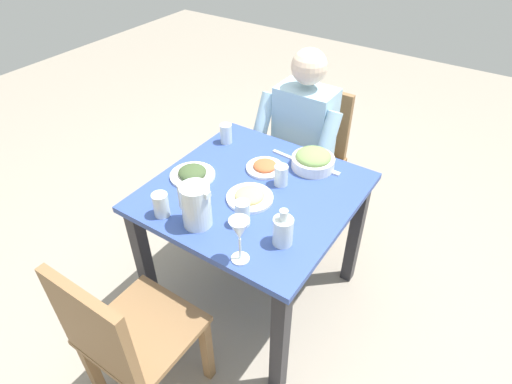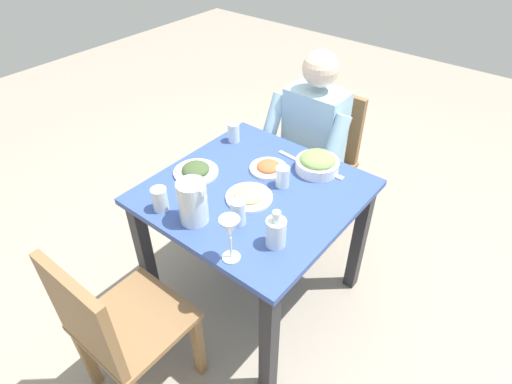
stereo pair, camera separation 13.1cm
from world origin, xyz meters
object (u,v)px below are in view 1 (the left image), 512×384
at_px(chair_far, 124,338).
at_px(water_glass_by_pitcher, 242,213).
at_px(dining_table, 254,210).
at_px(water_glass_near_left, 281,175).
at_px(salad_bowl, 313,160).
at_px(plate_rice_curry, 265,167).
at_px(water_glass_center, 161,205).
at_px(chair_near, 311,151).
at_px(water_glass_far_right, 226,134).
at_px(plate_dolmas, 192,174).
at_px(wine_glass, 239,232).
at_px(diner_near, 296,145).
at_px(water_pitcher, 196,205).
at_px(oil_carafe, 283,232).
at_px(plate_fries, 250,196).

bearing_deg(chair_far, water_glass_by_pitcher, -106.32).
distance_m(dining_table, water_glass_near_left, 0.22).
height_order(chair_far, salad_bowl, chair_far).
relative_size(plate_rice_curry, water_glass_center, 1.71).
bearing_deg(chair_near, water_glass_far_right, 63.96).
xyz_separation_m(chair_far, plate_dolmas, (0.22, -0.69, 0.26)).
bearing_deg(chair_near, plate_dolmas, 76.77).
height_order(dining_table, chair_far, chair_far).
bearing_deg(chair_near, water_glass_center, 83.39).
relative_size(water_glass_far_right, wine_glass, 0.53).
bearing_deg(dining_table, diner_near, -80.48).
xyz_separation_m(diner_near, water_glass_center, (0.13, 0.92, 0.15)).
height_order(water_pitcher, water_glass_by_pitcher, water_pitcher).
relative_size(water_glass_far_right, oil_carafe, 0.63).
distance_m(diner_near, water_glass_by_pitcher, 0.82).
xyz_separation_m(dining_table, diner_near, (0.10, -0.57, 0.03)).
relative_size(dining_table, chair_far, 1.02).
xyz_separation_m(plate_dolmas, oil_carafe, (-0.57, 0.14, 0.04)).
height_order(plate_dolmas, wine_glass, wine_glass).
xyz_separation_m(diner_near, plate_dolmas, (0.20, 0.64, 0.11)).
xyz_separation_m(wine_glass, oil_carafe, (-0.09, -0.16, -0.09)).
height_order(water_glass_near_left, wine_glass, wine_glass).
xyz_separation_m(diner_near, oil_carafe, (-0.38, 0.78, 0.15)).
height_order(chair_far, plate_dolmas, chair_far).
xyz_separation_m(chair_near, diner_near, (0.00, 0.20, 0.15)).
bearing_deg(salad_bowl, wine_glass, 94.57).
relative_size(chair_near, plate_dolmas, 4.05).
distance_m(water_glass_by_pitcher, water_glass_center, 0.34).
height_order(water_pitcher, plate_dolmas, water_pitcher).
bearing_deg(plate_dolmas, water_pitcher, 134.09).
height_order(dining_table, plate_rice_curry, plate_rice_curry).
distance_m(wine_glass, oil_carafe, 0.20).
xyz_separation_m(water_pitcher, salad_bowl, (-0.21, -0.62, -0.05)).
relative_size(chair_near, oil_carafe, 5.23).
bearing_deg(plate_dolmas, water_glass_by_pitcher, 160.32).
xyz_separation_m(chair_near, water_glass_far_right, (0.25, 0.51, 0.29)).
relative_size(salad_bowl, water_glass_center, 1.95).
distance_m(salad_bowl, wine_glass, 0.69).
xyz_separation_m(plate_fries, plate_rice_curry, (0.07, -0.23, -0.00)).
bearing_deg(water_glass_by_pitcher, oil_carafe, 179.34).
bearing_deg(chair_near, wine_glass, 104.11).
relative_size(water_glass_by_pitcher, water_glass_far_right, 1.10).
height_order(dining_table, water_glass_by_pitcher, water_glass_by_pitcher).
bearing_deg(chair_far, oil_carafe, -122.56).
bearing_deg(oil_carafe, chair_near, -69.20).
bearing_deg(oil_carafe, water_pitcher, 15.67).
bearing_deg(salad_bowl, water_glass_by_pitcher, 84.46).
bearing_deg(chair_far, plate_dolmas, -72.34).
bearing_deg(wine_glass, diner_near, -73.01).
height_order(dining_table, water_pitcher, water_pitcher).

